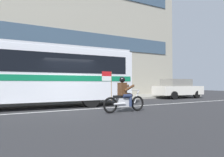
% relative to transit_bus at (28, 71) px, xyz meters
% --- Properties ---
extents(ground_plane, '(60.00, 60.00, 0.00)m').
position_rel_transit_bus_xyz_m(ground_plane, '(1.88, -1.19, -1.88)').
color(ground_plane, '#2B2B2D').
extents(sidewalk_curb, '(28.00, 3.80, 0.15)m').
position_rel_transit_bus_xyz_m(sidewalk_curb, '(1.88, 3.91, -1.81)').
color(sidewalk_curb, gray).
rests_on(sidewalk_curb, ground_plane).
extents(lane_center_stripe, '(26.60, 0.14, 0.01)m').
position_rel_transit_bus_xyz_m(lane_center_stripe, '(1.88, -1.79, -1.88)').
color(lane_center_stripe, silver).
rests_on(lane_center_stripe, ground_plane).
extents(office_building_facade, '(28.00, 0.89, 14.90)m').
position_rel_transit_bus_xyz_m(office_building_facade, '(1.88, 6.20, 5.58)').
color(office_building_facade, gray).
rests_on(office_building_facade, ground_plane).
extents(transit_bus, '(11.08, 2.89, 3.22)m').
position_rel_transit_bus_xyz_m(transit_bus, '(0.00, 0.00, 0.00)').
color(transit_bus, silver).
rests_on(transit_bus, ground_plane).
extents(motorcycle_with_rider, '(2.20, 0.64, 1.78)m').
position_rel_transit_bus_xyz_m(motorcycle_with_rider, '(3.66, -3.50, -1.22)').
color(motorcycle_with_rider, black).
rests_on(motorcycle_with_rider, ground_plane).
extents(parked_sedan_curbside, '(4.30, 2.00, 1.64)m').
position_rel_transit_bus_xyz_m(parked_sedan_curbside, '(12.04, 1.39, -1.03)').
color(parked_sedan_curbside, silver).
rests_on(parked_sedan_curbside, ground_plane).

